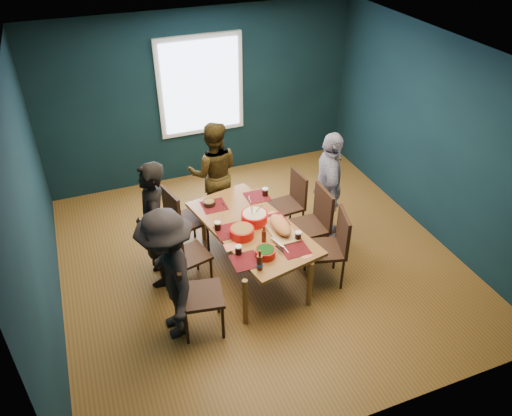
{
  "coord_description": "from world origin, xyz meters",
  "views": [
    {
      "loc": [
        -1.88,
        -4.73,
        4.31
      ],
      "look_at": [
        -0.11,
        -0.18,
        0.98
      ],
      "focal_mm": 35.0,
      "sensor_mm": 36.0,
      "label": 1
    }
  ],
  "objects": [
    {
      "name": "napkin_b",
      "position": [
        -0.52,
        -0.42,
        0.69
      ],
      "size": [
        0.15,
        0.15,
        0.0
      ],
      "primitive_type": "cube",
      "rotation": [
        0.0,
        0.0,
        -0.02
      ],
      "color": "#EA8262",
      "rests_on": "dining_table"
    },
    {
      "name": "napkin_a",
      "position": [
        0.18,
        -0.02,
        0.69
      ],
      "size": [
        0.21,
        0.21,
        0.0
      ],
      "primitive_type": "cube",
      "rotation": [
        0.0,
        0.0,
        0.56
      ],
      "color": "#EA8262",
      "rests_on": "dining_table"
    },
    {
      "name": "chair_right_mid",
      "position": [
        0.71,
        -0.15,
        0.59
      ],
      "size": [
        0.46,
        0.46,
        1.01
      ],
      "rotation": [
        0.0,
        0.0,
        -0.0
      ],
      "color": "#321A10",
      "rests_on": "floor"
    },
    {
      "name": "bowl_dumpling",
      "position": [
        -0.09,
        -0.06,
        0.77
      ],
      "size": [
        0.33,
        0.33,
        0.31
      ],
      "color": "red",
      "rests_on": "dining_table"
    },
    {
      "name": "person_right",
      "position": [
        1.04,
        0.14,
        0.8
      ],
      "size": [
        0.67,
        1.02,
        1.6
      ],
      "primitive_type": "imported",
      "rotation": [
        0.0,
        0.0,
        1.24
      ],
      "color": "white",
      "rests_on": "floor"
    },
    {
      "name": "person_back",
      "position": [
        -0.23,
        1.15,
        0.76
      ],
      "size": [
        0.87,
        0.75,
        1.53
      ],
      "primitive_type": "imported",
      "rotation": [
        0.0,
        0.0,
        2.88
      ],
      "color": "black",
      "rests_on": "floor"
    },
    {
      "name": "bowl_salad",
      "position": [
        -0.33,
        -0.28,
        0.76
      ],
      "size": [
        0.29,
        0.29,
        0.12
      ],
      "color": "red",
      "rests_on": "dining_table"
    },
    {
      "name": "cola_glass_c",
      "position": [
        0.26,
        0.45,
        0.75
      ],
      "size": [
        0.08,
        0.08,
        0.11
      ],
      "color": "black",
      "rests_on": "dining_table"
    },
    {
      "name": "chair_right_near",
      "position": [
        0.7,
        -0.66,
        0.57
      ],
      "size": [
        0.54,
        0.54,
        0.98
      ],
      "rotation": [
        0.0,
        0.0,
        -0.26
      ],
      "color": "#321A10",
      "rests_on": "floor"
    },
    {
      "name": "chair_right_far",
      "position": [
        0.67,
        0.47,
        0.53
      ],
      "size": [
        0.44,
        0.44,
        0.91
      ],
      "rotation": [
        0.0,
        0.0,
        0.08
      ],
      "color": "#321A10",
      "rests_on": "floor"
    },
    {
      "name": "person_near_left",
      "position": [
        -1.32,
        -0.77,
        0.8
      ],
      "size": [
        0.61,
        1.04,
        1.59
      ],
      "primitive_type": "imported",
      "rotation": [
        0.0,
        0.0,
        4.73
      ],
      "color": "black",
      "rests_on": "floor"
    },
    {
      "name": "cola_glass_d",
      "position": [
        -0.56,
        -0.05,
        0.75
      ],
      "size": [
        0.08,
        0.08,
        0.11
      ],
      "color": "black",
      "rests_on": "dining_table"
    },
    {
      "name": "small_bowl",
      "position": [
        -0.5,
        0.5,
        0.73
      ],
      "size": [
        0.16,
        0.16,
        0.07
      ],
      "color": "black",
      "rests_on": "dining_table"
    },
    {
      "name": "chair_left_far",
      "position": [
        -0.89,
        0.55,
        0.57
      ],
      "size": [
        0.54,
        0.54,
        0.98
      ],
      "rotation": [
        0.0,
        0.0,
        0.25
      ],
      "color": "#321A10",
      "rests_on": "floor"
    },
    {
      "name": "cola_glass_a",
      "position": [
        -0.48,
        -0.57,
        0.75
      ],
      "size": [
        0.08,
        0.08,
        0.11
      ],
      "color": "black",
      "rests_on": "dining_table"
    },
    {
      "name": "chair_left_mid",
      "position": [
        -1.02,
        -0.12,
        0.53
      ],
      "size": [
        0.5,
        0.5,
        0.91
      ],
      "rotation": [
        0.0,
        0.0,
        0.24
      ],
      "color": "#321A10",
      "rests_on": "floor"
    },
    {
      "name": "person_far_left",
      "position": [
        -1.29,
        0.13,
        0.82
      ],
      "size": [
        0.48,
        0.65,
        1.65
      ],
      "primitive_type": "imported",
      "rotation": [
        0.0,
        0.0,
        4.56
      ],
      "color": "black",
      "rests_on": "floor"
    },
    {
      "name": "beer_bottle_b",
      "position": [
        -0.12,
        -0.46,
        0.78
      ],
      "size": [
        0.06,
        0.06,
        0.22
      ],
      "color": "#481C0D",
      "rests_on": "dining_table"
    },
    {
      "name": "cutting_board",
      "position": [
        0.13,
        -0.35,
        0.76
      ],
      "size": [
        0.34,
        0.7,
        0.15
      ],
      "rotation": [
        0.0,
        0.0,
        0.02
      ],
      "color": "tan",
      "rests_on": "dining_table"
    },
    {
      "name": "napkin_c",
      "position": [
        0.23,
        -0.86,
        0.69
      ],
      "size": [
        0.14,
        0.14,
        0.0
      ],
      "primitive_type": "cube",
      "rotation": [
        0.0,
        0.0,
        0.06
      ],
      "color": "#EA8262",
      "rests_on": "dining_table"
    },
    {
      "name": "bowl_herbs",
      "position": [
        -0.21,
        -0.72,
        0.75
      ],
      "size": [
        0.23,
        0.23,
        0.1
      ],
      "color": "red",
      "rests_on": "dining_table"
    },
    {
      "name": "cola_glass_b",
      "position": [
        0.26,
        -0.58,
        0.75
      ],
      "size": [
        0.08,
        0.08,
        0.11
      ],
      "color": "black",
      "rests_on": "dining_table"
    },
    {
      "name": "chair_left_near",
      "position": [
        -1.11,
        -0.85,
        0.59
      ],
      "size": [
        0.53,
        0.53,
        1.02
      ],
      "rotation": [
        0.0,
        0.0,
        -0.17
      ],
      "color": "#321A10",
      "rests_on": "floor"
    },
    {
      "name": "dining_table",
      "position": [
        -0.15,
        -0.13,
        0.63
      ],
      "size": [
        1.26,
        1.97,
        0.69
      ],
      "rotation": [
        0.0,
        0.0,
        0.21
      ],
      "color": "olive",
      "rests_on": "floor"
    },
    {
      "name": "beer_bottle_a",
      "position": [
        -0.35,
        -0.9,
        0.79
      ],
      "size": [
        0.07,
        0.07,
        0.26
      ],
      "color": "#481C0D",
      "rests_on": "dining_table"
    },
    {
      "name": "room",
      "position": [
        0.0,
        0.27,
        1.37
      ],
      "size": [
        5.01,
        5.01,
        2.71
      ],
      "color": "olive",
      "rests_on": "ground"
    }
  ]
}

